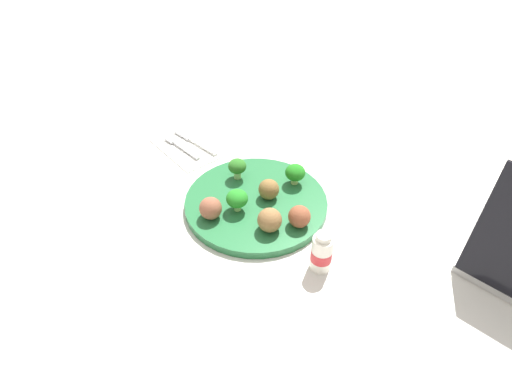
# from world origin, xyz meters

# --- Properties ---
(ground_plane) EXTENTS (4.00, 4.00, 0.00)m
(ground_plane) POSITION_xyz_m (0.00, 0.00, 0.00)
(ground_plane) COLOR beige
(plate) EXTENTS (0.28, 0.28, 0.02)m
(plate) POSITION_xyz_m (0.00, 0.00, 0.01)
(plate) COLOR #236638
(plate) RESTS_ON ground_plane
(broccoli_floret_near_rim) EXTENTS (0.04, 0.04, 0.04)m
(broccoli_floret_near_rim) POSITION_xyz_m (-0.01, -0.09, 0.04)
(broccoli_floret_near_rim) COLOR #A5C874
(broccoli_floret_near_rim) RESTS_ON plate
(broccoli_floret_back_right) EXTENTS (0.04, 0.04, 0.04)m
(broccoli_floret_back_right) POSITION_xyz_m (0.08, -0.01, 0.04)
(broccoli_floret_back_right) COLOR #9DCE7E
(broccoli_floret_back_right) RESTS_ON plate
(broccoli_floret_mid_left) EXTENTS (0.04, 0.04, 0.04)m
(broccoli_floret_mid_left) POSITION_xyz_m (-0.00, 0.05, 0.04)
(broccoli_floret_mid_left) COLOR #9AD078
(broccoli_floret_mid_left) RESTS_ON plate
(meatball_mid_right) EXTENTS (0.04, 0.04, 0.04)m
(meatball_mid_right) POSITION_xyz_m (-0.01, -0.02, 0.04)
(meatball_mid_right) COLOR brown
(meatball_mid_right) RESTS_ON plate
(meatball_back_left) EXTENTS (0.04, 0.04, 0.04)m
(meatball_back_left) POSITION_xyz_m (-0.08, 0.03, 0.04)
(meatball_back_left) COLOR olive
(meatball_back_left) RESTS_ON plate
(meatball_center) EXTENTS (0.04, 0.04, 0.04)m
(meatball_center) POSITION_xyz_m (0.02, 0.10, 0.04)
(meatball_center) COLOR brown
(meatball_center) RESTS_ON plate
(meatball_mid_left) EXTENTS (0.04, 0.04, 0.04)m
(meatball_mid_left) POSITION_xyz_m (-0.10, -0.02, 0.04)
(meatball_mid_left) COLOR brown
(meatball_mid_left) RESTS_ON plate
(napkin) EXTENTS (0.17, 0.12, 0.01)m
(napkin) POSITION_xyz_m (0.26, -0.01, 0.00)
(napkin) COLOR white
(napkin) RESTS_ON ground_plane
(fork) EXTENTS (0.12, 0.03, 0.01)m
(fork) POSITION_xyz_m (0.27, 0.01, 0.01)
(fork) COLOR silver
(fork) RESTS_ON napkin
(knife) EXTENTS (0.15, 0.03, 0.01)m
(knife) POSITION_xyz_m (0.27, -0.03, 0.01)
(knife) COLOR white
(knife) RESTS_ON napkin
(yogurt_bottle) EXTENTS (0.04, 0.04, 0.08)m
(yogurt_bottle) POSITION_xyz_m (-0.19, 0.01, 0.04)
(yogurt_bottle) COLOR white
(yogurt_bottle) RESTS_ON ground_plane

